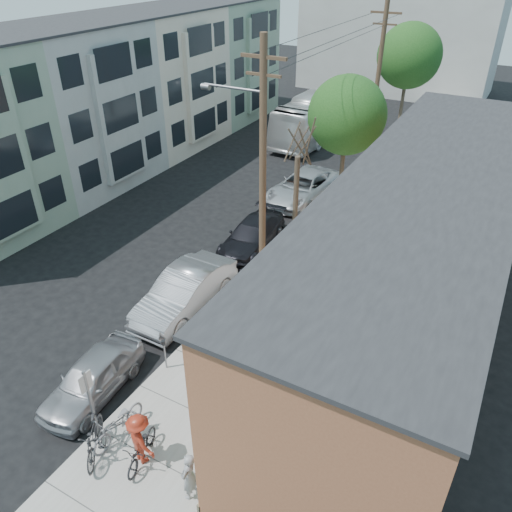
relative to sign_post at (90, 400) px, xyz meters
The scene contains 25 objects.
ground 5.18m from the sign_post, 119.00° to the left, with size 120.00×120.00×0.00m, color black.
sidewalk 15.46m from the sign_post, 82.89° to the left, with size 4.50×58.00×0.15m, color #A6A19A.
cafe_building 11.47m from the sign_post, 54.29° to the left, with size 6.60×20.20×6.61m.
apartment_row 23.27m from the sign_post, 127.90° to the left, with size 6.30×32.00×9.00m.
end_cap_building 46.63m from the sign_post, 95.37° to the left, with size 18.00×8.00×12.00m, color #B0B0AB.
sign_post is the anchor object (origin of this frame).
parking_meter_near 3.46m from the sign_post, 91.71° to the left, with size 0.14×0.14×1.24m.
parking_meter_far 12.15m from the sign_post, 90.47° to the left, with size 0.14×0.14×1.24m.
utility_pole_near 10.61m from the sign_post, 89.77° to the left, with size 3.57×0.28×10.00m.
utility_pole_far 24.95m from the sign_post, 89.77° to the left, with size 1.80×0.28×10.00m.
tree_bare 12.55m from the sign_post, 87.94° to the left, with size 0.24×0.24×4.77m.
tree_leafy_mid 18.84m from the sign_post, 88.61° to the left, with size 4.09×4.09×7.04m.
tree_leafy_far 30.83m from the sign_post, 89.16° to the left, with size 4.38×4.38×8.18m.
patio_chair_a 5.20m from the sign_post, 40.90° to the left, with size 0.50×0.50×0.88m, color #124016, non-canonical shape.
patio_chair_b 3.94m from the sign_post, ahead, with size 0.50×0.50×0.88m, color #124016, non-canonical shape.
patron_grey 3.51m from the sign_post, ahead, with size 0.58×0.38×1.59m, color gray.
cyclist 1.77m from the sign_post, ahead, with size 1.13×0.65×1.75m, color maroon.
cyclist_bike 2.00m from the sign_post, ahead, with size 0.60×1.72×0.90m, color black.
parked_bike_a 1.18m from the sign_post, 56.99° to the right, with size 0.55×1.94×1.16m, color black.
parked_bike_b 1.30m from the sign_post, 39.90° to the left, with size 0.71×2.03×1.06m, color slate.
car_0 2.37m from the sign_post, 138.04° to the left, with size 1.64×4.08×1.39m, color #9D9DA5.
car_1 6.79m from the sign_post, 103.34° to the left, with size 1.81×5.20×1.71m, color #9F9EA6.
car_2 12.18m from the sign_post, 97.34° to the left, with size 1.94×4.78×1.39m, color black.
car_3 18.33m from the sign_post, 95.13° to the left, with size 2.58×5.59×1.55m, color #B5B7BD.
bus 29.78m from the sign_post, 100.00° to the left, with size 2.80×11.97×3.33m, color white.
Camera 1 is at (11.10, -10.45, 12.74)m, focal length 35.00 mm.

